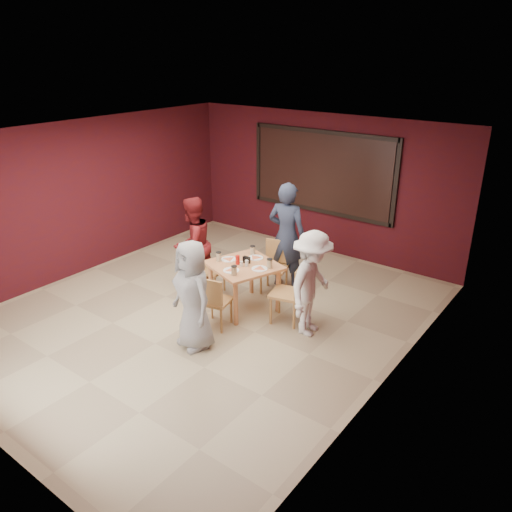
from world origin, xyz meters
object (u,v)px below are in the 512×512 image
Objects in this scene: chair_left at (206,266)px; chair_right at (292,290)px; chair_front at (214,299)px; diner_right at (312,284)px; dining_table at (244,270)px; diner_front at (193,295)px; diner_back at (287,236)px; chair_back at (275,263)px; diner_left at (193,244)px.

chair_left is 0.92× the size of chair_right.
chair_front is 0.54× the size of diner_right.
dining_table is 1.43× the size of chair_left.
diner_front is 1.71m from diner_right.
chair_left is 1.48m from diner_back.
diner_front is (0.99, -1.34, 0.30)m from chair_left.
chair_right reaches higher than dining_table.
chair_back is 0.54× the size of diner_left.
chair_left is at bearing 81.18° from diner_right.
diner_front is at bearing 43.82° from diner_left.
diner_back is 1.18× the size of diner_right.
chair_back is 1.14m from chair_right.
chair_left is 0.55× the size of diner_right.
chair_front is at bearing 55.32° from diner_left.
diner_front is at bearing 82.06° from diner_back.
diner_left reaches higher than chair_front.
chair_front is at bearing 115.08° from diner_right.
dining_table is 1.30m from diner_front.
diner_front is (-0.74, -1.37, 0.25)m from chair_right.
diner_right is (1.22, 0.77, 0.32)m from chair_front.
chair_back is 1.52m from diner_right.
dining_table is 1.31× the size of chair_right.
chair_left reaches higher than chair_front.
chair_right is at bearing 118.47° from diner_back.
diner_front reaches higher than chair_left.
chair_back is 0.56× the size of diner_front.
diner_right is at bearing 65.10° from diner_front.
dining_table is 0.79× the size of diner_right.
chair_right is at bearing 90.73° from diner_left.
chair_right is at bearing 45.91° from chair_front.
diner_front is 1.87m from diner_left.
chair_right is at bearing -42.31° from chair_back.
diner_left reaches higher than diner_right.
diner_front is at bearing -53.57° from chair_left.
chair_right is (0.87, 0.08, -0.14)m from dining_table.
chair_front is 0.97× the size of chair_left.
diner_back is 1.62m from diner_right.
diner_left is (-1.17, 0.06, 0.15)m from dining_table.
chair_left is (-0.86, 0.05, -0.18)m from dining_table.
dining_table is at bearing 87.22° from diner_left.
diner_right is (2.12, -0.06, 0.30)m from chair_left.
diner_right is (1.25, -0.00, 0.12)m from dining_table.
chair_front is 0.96× the size of chair_back.
chair_right is (0.84, -0.77, 0.04)m from chair_back.
diner_left is at bearing 31.07° from diner_back.
diner_left is at bearing 81.29° from diner_right.
chair_left is 0.55× the size of diner_front.
diner_front is 1.00× the size of diner_right.
chair_front is 1.50m from diner_left.
chair_front is 0.52× the size of diner_left.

